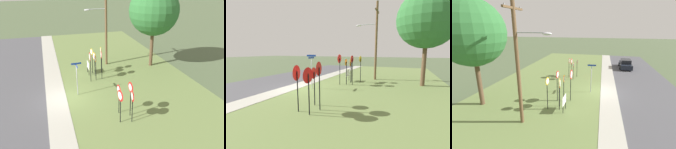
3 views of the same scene
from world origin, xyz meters
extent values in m
plane|color=#4C5B3D|center=(0.00, 0.00, 0.00)|extent=(160.00, 160.00, 0.00)
cube|color=#4C4C51|center=(0.00, -4.80, 0.01)|extent=(44.00, 6.40, 0.01)
cube|color=#ADAA9E|center=(0.00, -0.80, 0.03)|extent=(44.00, 1.60, 0.06)
cube|color=olive|center=(0.00, 6.00, 0.02)|extent=(44.00, 12.00, 0.04)
cylinder|color=black|center=(-3.09, 3.72, 1.27)|extent=(0.06, 0.06, 2.47)
cylinder|color=red|center=(-3.09, 3.67, 2.46)|extent=(0.64, 0.07, 0.64)
cylinder|color=white|center=(-3.09, 3.66, 2.46)|extent=(0.50, 0.04, 0.50)
cylinder|color=black|center=(-4.64, 3.13, 1.21)|extent=(0.06, 0.06, 2.34)
cylinder|color=gold|center=(-4.64, 3.09, 2.34)|extent=(0.60, 0.14, 0.61)
cylinder|color=white|center=(-4.64, 3.07, 2.34)|extent=(0.47, 0.09, 0.47)
cylinder|color=black|center=(-3.08, 3.14, 1.11)|extent=(0.06, 0.06, 2.15)
cylinder|color=orange|center=(-3.08, 3.09, 2.14)|extent=(0.64, 0.05, 0.64)
cylinder|color=white|center=(-3.08, 3.08, 2.14)|extent=(0.50, 0.03, 0.50)
cylinder|color=black|center=(-2.79, 2.58, 1.29)|extent=(0.06, 0.06, 2.49)
cylinder|color=red|center=(-2.79, 2.54, 2.47)|extent=(0.80, 0.07, 0.80)
cylinder|color=white|center=(-2.79, 2.52, 2.47)|extent=(0.62, 0.04, 0.62)
cylinder|color=black|center=(-4.07, 3.25, 1.07)|extent=(0.06, 0.06, 2.06)
cylinder|color=orange|center=(-4.07, 3.21, 2.05)|extent=(0.73, 0.14, 0.73)
cylinder|color=white|center=(-4.07, 3.19, 2.05)|extent=(0.57, 0.09, 0.57)
cylinder|color=black|center=(-4.73, 4.07, 1.24)|extent=(0.06, 0.06, 2.40)
cylinder|color=gold|center=(-4.73, 4.02, 2.39)|extent=(0.61, 0.08, 0.61)
cylinder|color=white|center=(-4.73, 4.01, 2.39)|extent=(0.47, 0.05, 0.47)
cylinder|color=black|center=(3.18, 3.42, 1.02)|extent=(0.06, 0.06, 1.95)
cone|color=red|center=(3.18, 3.38, 1.93)|extent=(0.67, 0.10, 0.67)
cone|color=white|center=(3.18, 3.36, 1.93)|extent=(0.45, 0.06, 0.45)
cylinder|color=black|center=(4.37, 3.14, 1.10)|extent=(0.06, 0.06, 2.11)
cone|color=red|center=(4.37, 3.10, 2.07)|extent=(0.79, 0.15, 0.80)
cone|color=white|center=(4.37, 3.08, 2.07)|extent=(0.54, 0.10, 0.54)
cylinder|color=black|center=(4.53, 3.92, 1.07)|extent=(0.06, 0.06, 2.05)
cone|color=red|center=(4.53, 3.88, 2.01)|extent=(0.77, 0.09, 0.77)
cone|color=silver|center=(4.53, 3.86, 2.01)|extent=(0.53, 0.05, 0.53)
cylinder|color=black|center=(3.75, 4.07, 1.19)|extent=(0.06, 0.06, 2.30)
cone|color=red|center=(3.75, 4.03, 2.26)|extent=(0.75, 0.11, 0.75)
cone|color=silver|center=(3.75, 4.01, 2.26)|extent=(0.51, 0.07, 0.51)
cylinder|color=#9EA0A8|center=(-0.43, 0.98, 1.30)|extent=(0.07, 0.07, 2.52)
cylinder|color=#9EA0A8|center=(-0.43, 0.98, 2.57)|extent=(0.09, 0.09, 0.03)
cube|color=navy|center=(-0.43, 0.98, 2.63)|extent=(0.96, 0.10, 0.15)
cube|color=navy|center=(-0.43, 0.98, 2.80)|extent=(0.08, 0.82, 0.15)
cylinder|color=brown|center=(-6.89, 5.18, 4.22)|extent=(0.24, 0.24, 8.36)
cube|color=brown|center=(-6.89, 5.18, 7.40)|extent=(2.10, 0.12, 0.12)
cylinder|color=gray|center=(-7.74, 5.18, 7.50)|extent=(0.09, 0.09, 0.10)
cylinder|color=gray|center=(-6.04, 5.18, 7.50)|extent=(0.09, 0.09, 0.10)
cylinder|color=#9EA0A8|center=(-6.89, 4.18, 6.06)|extent=(0.08, 1.99, 0.08)
ellipsoid|color=#B7B7BC|center=(-6.89, 3.19, 6.00)|extent=(0.40, 0.56, 0.18)
cylinder|color=black|center=(-5.11, 2.71, 0.32)|extent=(0.05, 0.05, 0.55)
cylinder|color=black|center=(-4.34, 2.70, 0.32)|extent=(0.05, 0.05, 0.55)
cube|color=white|center=(-4.72, 2.71, 0.94)|extent=(1.10, 0.04, 0.70)
cylinder|color=brown|center=(-5.20, 9.74, 2.35)|extent=(0.36, 0.36, 4.62)
sphere|color=#2D6B33|center=(-5.20, 9.74, 5.94)|extent=(5.10, 5.10, 5.10)
camera|label=1|loc=(17.55, -1.27, 9.43)|focal=38.68mm
camera|label=2|loc=(10.89, 8.10, 3.15)|focal=25.45mm
camera|label=3|loc=(-15.76, 0.12, 6.41)|focal=25.92mm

